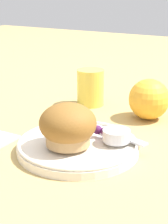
{
  "coord_description": "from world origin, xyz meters",
  "views": [
    {
      "loc": [
        0.31,
        -0.51,
        0.28
      ],
      "look_at": [
        -0.02,
        0.05,
        0.06
      ],
      "focal_mm": 60.0,
      "sensor_mm": 36.0,
      "label": 1
    }
  ],
  "objects_px": {
    "orange_fruit": "(149,99)",
    "juice_glass": "(91,87)",
    "muffin": "(68,126)",
    "butter_knife": "(105,130)"
  },
  "relations": [
    {
      "from": "butter_knife",
      "to": "orange_fruit",
      "type": "xyz_separation_m",
      "value": [
        0.03,
        0.15,
        0.02
      ]
    },
    {
      "from": "orange_fruit",
      "to": "juice_glass",
      "type": "bearing_deg",
      "value": 172.07
    },
    {
      "from": "butter_knife",
      "to": "orange_fruit",
      "type": "bearing_deg",
      "value": 97.24
    },
    {
      "from": "orange_fruit",
      "to": "juice_glass",
      "type": "xyz_separation_m",
      "value": [
        -0.16,
        0.02,
        -0.0
      ]
    },
    {
      "from": "orange_fruit",
      "to": "butter_knife",
      "type": "bearing_deg",
      "value": -99.67
    },
    {
      "from": "juice_glass",
      "to": "butter_knife",
      "type": "bearing_deg",
      "value": -53.75
    },
    {
      "from": "muffin",
      "to": "orange_fruit",
      "type": "xyz_separation_m",
      "value": [
        0.05,
        0.24,
        -0.01
      ]
    },
    {
      "from": "juice_glass",
      "to": "muffin",
      "type": "bearing_deg",
      "value": -68.4
    },
    {
      "from": "orange_fruit",
      "to": "juice_glass",
      "type": "distance_m",
      "value": 0.16
    },
    {
      "from": "muffin",
      "to": "butter_knife",
      "type": "height_order",
      "value": "muffin"
    }
  ]
}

